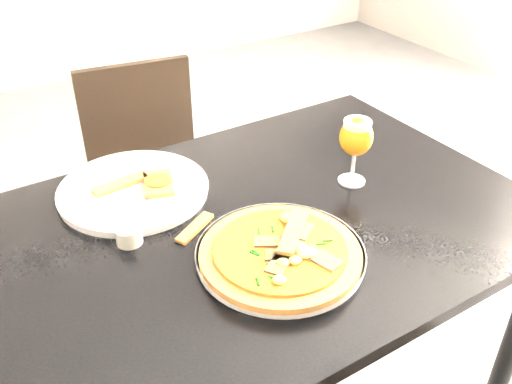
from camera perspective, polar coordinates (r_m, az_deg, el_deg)
dining_table at (r=1.26m, az=-0.11°, el=-6.21°), size 1.21×0.81×0.75m
chair_far at (r=1.91m, az=-10.35°, el=0.92°), size 0.43×0.43×0.83m
plate_main at (r=1.11m, az=2.45°, el=-6.28°), size 0.40×0.40×0.02m
pizza at (r=1.08m, az=2.44°, el=-5.97°), size 0.31×0.31×0.03m
plate_second at (r=1.32m, az=-12.14°, el=0.18°), size 0.43×0.43×0.02m
crust_scraps at (r=1.31m, az=-10.97°, el=0.89°), size 0.19×0.13×0.01m
loose_crust at (r=1.19m, az=-6.13°, el=-3.57°), size 0.11×0.08×0.01m
sauce_cup at (r=1.16m, az=-12.60°, el=-4.16°), size 0.05×0.05×0.04m
beer_glass at (r=1.30m, az=9.99°, el=5.39°), size 0.08×0.08×0.16m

